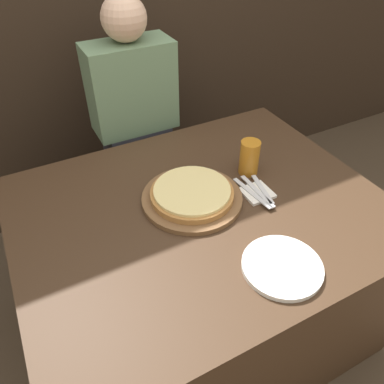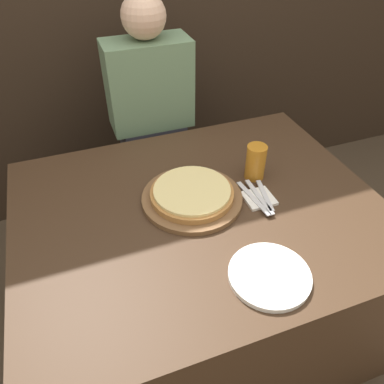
% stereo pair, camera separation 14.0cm
% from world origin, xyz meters
% --- Properties ---
extents(ground_plane, '(12.00, 12.00, 0.00)m').
position_xyz_m(ground_plane, '(0.00, 0.00, 0.00)').
color(ground_plane, '#473828').
extents(dining_table, '(1.36, 1.09, 0.75)m').
position_xyz_m(dining_table, '(0.00, 0.00, 0.38)').
color(dining_table, '#3D2819').
rests_on(dining_table, ground_plane).
extents(pizza_on_board, '(0.38, 0.38, 0.06)m').
position_xyz_m(pizza_on_board, '(-0.02, 0.05, 0.78)').
color(pizza_on_board, brown).
rests_on(pizza_on_board, dining_table).
extents(beer_glass, '(0.08, 0.08, 0.15)m').
position_xyz_m(beer_glass, '(0.28, 0.10, 0.83)').
color(beer_glass, '#B7701E').
rests_on(beer_glass, dining_table).
extents(dinner_plate, '(0.25, 0.25, 0.02)m').
position_xyz_m(dinner_plate, '(0.08, -0.37, 0.76)').
color(dinner_plate, white).
rests_on(dinner_plate, dining_table).
extents(napkin_stack, '(0.11, 0.11, 0.01)m').
position_xyz_m(napkin_stack, '(0.23, -0.04, 0.76)').
color(napkin_stack, white).
rests_on(napkin_stack, dining_table).
extents(fork, '(0.04, 0.21, 0.00)m').
position_xyz_m(fork, '(0.20, -0.04, 0.77)').
color(fork, silver).
rests_on(fork, napkin_stack).
extents(dinner_knife, '(0.02, 0.21, 0.00)m').
position_xyz_m(dinner_knife, '(0.23, -0.04, 0.77)').
color(dinner_knife, silver).
rests_on(dinner_knife, napkin_stack).
extents(spoon, '(0.05, 0.18, 0.00)m').
position_xyz_m(spoon, '(0.25, -0.04, 0.77)').
color(spoon, silver).
rests_on(spoon, napkin_stack).
extents(diner_person, '(0.40, 0.20, 1.35)m').
position_xyz_m(diner_person, '(0.01, 0.71, 0.66)').
color(diner_person, '#33333D').
rests_on(diner_person, ground_plane).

